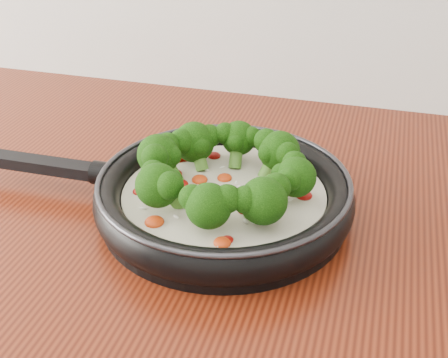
# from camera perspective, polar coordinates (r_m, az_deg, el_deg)

# --- Properties ---
(skillet) EXTENTS (0.49, 0.32, 0.09)m
(skillet) POSITION_cam_1_polar(r_m,az_deg,el_deg) (0.69, -0.26, -1.09)
(skillet) COLOR black
(skillet) RESTS_ON counter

